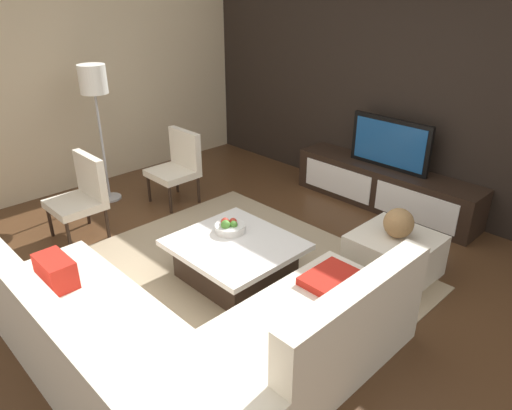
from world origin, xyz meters
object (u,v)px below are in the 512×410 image
(media_console, at_px, (384,187))
(fruit_bowl, at_px, (230,227))
(coffee_table, at_px, (235,259))
(decorative_ball, at_px, (399,223))
(accent_chair_near, at_px, (82,192))
(floor_lamp, at_px, (94,89))
(sectional_couch, at_px, (185,341))
(ottoman, at_px, (394,255))
(television, at_px, (390,144))
(accent_chair_far, at_px, (178,163))

(media_console, bearing_deg, fruit_bowl, -97.29)
(coffee_table, bearing_deg, decorative_ball, 48.55)
(accent_chair_near, height_order, floor_lamp, floor_lamp)
(sectional_couch, relative_size, decorative_ball, 9.25)
(ottoman, relative_size, fruit_bowl, 2.50)
(accent_chair_near, bearing_deg, coffee_table, 20.97)
(media_console, relative_size, floor_lamp, 1.39)
(television, distance_m, coffee_table, 2.37)
(floor_lamp, height_order, decorative_ball, floor_lamp)
(media_console, relative_size, accent_chair_near, 2.61)
(coffee_table, height_order, floor_lamp, floor_lamp)
(sectional_couch, bearing_deg, accent_chair_far, 144.84)
(television, height_order, accent_chair_far, television)
(sectional_couch, xyz_separation_m, decorative_ball, (0.35, 2.10, 0.26))
(media_console, bearing_deg, accent_chair_far, -138.62)
(media_console, xyz_separation_m, accent_chair_near, (-1.83, -2.87, 0.24))
(television, bearing_deg, sectional_couch, -81.16)
(media_console, bearing_deg, accent_chair_near, -122.57)
(sectional_couch, distance_m, fruit_bowl, 1.37)
(sectional_couch, height_order, ottoman, sectional_couch)
(floor_lamp, xyz_separation_m, fruit_bowl, (2.22, 0.06, -0.94))
(media_console, distance_m, sectional_couch, 3.35)
(accent_chair_far, bearing_deg, decorative_ball, 20.21)
(floor_lamp, height_order, ottoman, floor_lamp)
(sectional_couch, bearing_deg, television, 98.84)
(television, bearing_deg, accent_chair_far, -138.61)
(media_console, distance_m, accent_chair_near, 3.41)
(accent_chair_near, height_order, accent_chair_far, same)
(television, xyz_separation_m, ottoman, (0.86, -1.21, -0.59))
(accent_chair_near, bearing_deg, ottoman, 34.34)
(media_console, bearing_deg, decorative_ball, -54.54)
(television, relative_size, ottoman, 1.41)
(fruit_bowl, distance_m, decorative_ball, 1.52)
(media_console, distance_m, television, 0.54)
(fruit_bowl, bearing_deg, media_console, 82.71)
(accent_chair_near, xyz_separation_m, fruit_bowl, (1.55, 0.67, -0.06))
(sectional_couch, bearing_deg, coffee_table, 121.27)
(sectional_couch, relative_size, coffee_table, 2.37)
(media_console, relative_size, accent_chair_far, 2.61)
(coffee_table, bearing_deg, accent_chair_far, 159.45)
(media_console, distance_m, fruit_bowl, 2.22)
(television, bearing_deg, accent_chair_near, -122.57)
(television, relative_size, floor_lamp, 0.60)
(ottoman, bearing_deg, floor_lamp, -162.71)
(sectional_couch, distance_m, accent_chair_near, 2.40)
(television, xyz_separation_m, sectional_couch, (0.51, -3.31, -0.52))
(television, bearing_deg, floor_lamp, -137.98)
(television, height_order, fruit_bowl, television)
(coffee_table, bearing_deg, floor_lamp, 179.04)
(sectional_couch, xyz_separation_m, accent_chair_near, (-2.35, 0.44, 0.22))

